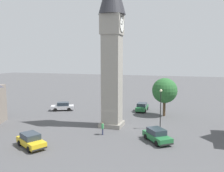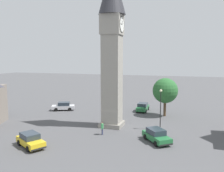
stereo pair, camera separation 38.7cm
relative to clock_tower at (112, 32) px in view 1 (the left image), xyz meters
The scene contains 9 objects.
ground_plane 13.18m from the clock_tower, 96.65° to the right, with size 200.00×200.00×0.00m, color #4C4C4F.
clock_tower is the anchor object (origin of this frame).
car_blue_kerb 18.56m from the clock_tower, 120.90° to the right, with size 3.27×4.45×1.53m.
car_silver_kerb 17.25m from the clock_tower, 30.29° to the right, with size 3.54×4.41×1.53m.
car_red_corner 16.72m from the clock_tower, 167.89° to the left, with size 4.14×1.85×1.53m.
car_white_side 14.90m from the clock_tower, 56.82° to the left, with size 4.29×3.87×1.53m.
pedestrian 12.82m from the clock_tower, ahead, with size 0.56×0.24×1.69m.
tree 13.86m from the clock_tower, 142.05° to the left, with size 4.16×4.16×6.40m.
lamp_post 11.68m from the clock_tower, 93.17° to the left, with size 0.36×0.36×5.54m.
Camera 1 is at (31.68, 9.93, 9.71)m, focal length 38.28 mm.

